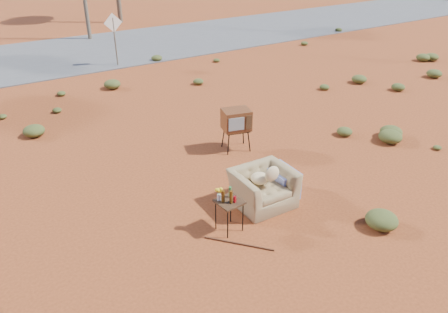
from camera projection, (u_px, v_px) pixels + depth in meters
ground at (253, 216)px, 9.03m from camera, size 140.00×140.00×0.00m
highway at (64, 55)px, 20.21m from camera, size 140.00×7.00×0.04m
armchair at (267, 182)px, 9.26m from camera, size 1.47×0.92×1.07m
tv_unit at (236, 120)px, 11.34m from camera, size 0.81×0.71×1.13m
side_table at (227, 200)px, 8.31m from camera, size 0.51×0.51×0.95m
rusty_bar at (239, 244)px, 8.22m from camera, size 0.92×1.04×0.04m
road_sign at (114, 30)px, 17.99m from camera, size 0.78×0.06×2.19m
scrub_patch at (134, 141)px, 11.87m from camera, size 17.49×8.07×0.33m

